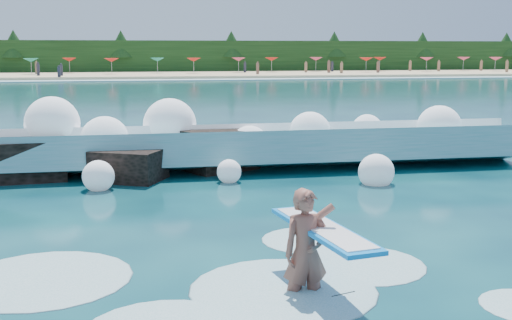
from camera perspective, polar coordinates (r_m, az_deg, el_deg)
The scene contains 11 objects.
ground at distance 12.55m, azimuth -5.05°, elevation -7.17°, with size 200.00×200.00×0.00m, color #072A39.
beach at distance 90.02m, azimuth -10.20°, elevation 7.45°, with size 140.00×20.00×0.40m, color tan.
wet_band at distance 79.04m, azimuth -10.08°, elevation 7.03°, with size 140.00×5.00×0.08m, color silver.
treeline at distance 99.96m, azimuth -10.32°, elevation 8.98°, with size 140.00×4.00×5.00m, color black.
breaking_wave at distance 19.98m, azimuth -3.82°, elevation 0.96°, with size 19.63×2.99×1.69m.
rock_cluster at distance 19.24m, azimuth -12.36°, elevation 0.01°, with size 8.31×3.47×1.44m.
surfer_with_board at distance 9.73m, azimuth 4.81°, elevation -7.76°, with size 1.18×3.08×1.96m.
wave_spray at distance 19.80m, azimuth -4.85°, elevation 2.31°, with size 16.01×5.12×2.42m.
surf_foam at distance 10.31m, azimuth -3.58°, elevation -10.97°, with size 9.13×5.70×0.15m.
beach_umbrellas at distance 91.89m, azimuth -10.50°, elevation 8.76°, with size 111.25×6.88×0.50m.
beachgoers at distance 89.21m, azimuth -12.10°, elevation 7.95°, with size 99.75×13.27×1.94m.
Camera 1 is at (-1.18, -11.94, 3.65)m, focal length 45.00 mm.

